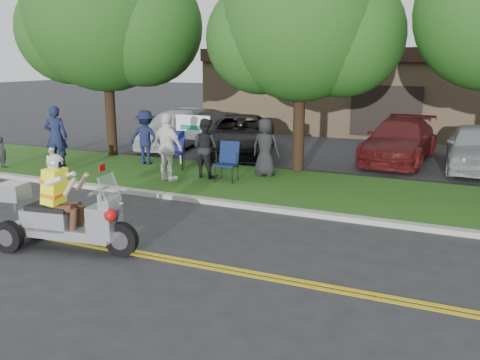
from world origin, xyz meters
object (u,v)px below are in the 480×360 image
at_px(parked_car_far_left, 174,128).
at_px(parked_car_mid, 240,135).
at_px(trike_scooter, 62,217).
at_px(spectator_adult_mid, 205,148).
at_px(lawn_chair_a, 228,159).
at_px(lawn_chair_b, 175,147).
at_px(spectator_adult_right, 168,147).
at_px(parked_car_right, 400,141).
at_px(spectator_adult_left, 56,136).
at_px(parked_car_left, 188,127).
at_px(parked_car_far_right, 476,147).

bearing_deg(parked_car_far_left, parked_car_mid, -14.00).
height_order(trike_scooter, spectator_adult_mid, spectator_adult_mid).
relative_size(lawn_chair_a, spectator_adult_mid, 0.64).
distance_m(lawn_chair_b, parked_car_mid, 3.61).
bearing_deg(spectator_adult_right, parked_car_right, -116.02).
relative_size(lawn_chair_b, spectator_adult_left, 0.60).
height_order(trike_scooter, parked_car_right, trike_scooter).
bearing_deg(lawn_chair_a, parked_car_left, 123.75).
relative_size(lawn_chair_b, parked_car_far_right, 0.27).
distance_m(parked_car_far_left, parked_car_left, 0.99).
bearing_deg(parked_car_right, lawn_chair_a, -122.56).
relative_size(parked_car_left, parked_car_far_right, 1.01).
distance_m(lawn_chair_b, parked_car_far_right, 9.73).
height_order(lawn_chair_a, spectator_adult_right, spectator_adult_right).
bearing_deg(spectator_adult_mid, parked_car_mid, -70.02).
height_order(lawn_chair_b, spectator_adult_mid, spectator_adult_mid).
relative_size(trike_scooter, spectator_adult_left, 1.43).
xyz_separation_m(trike_scooter, lawn_chair_b, (-1.66, 6.84, 0.13)).
bearing_deg(parked_car_far_left, spectator_adult_left, -112.30).
bearing_deg(lawn_chair_b, parked_car_mid, 54.03).
bearing_deg(trike_scooter, spectator_adult_right, 91.55).
bearing_deg(spectator_adult_right, lawn_chair_a, -138.11).
height_order(lawn_chair_a, parked_car_left, parked_car_left).
bearing_deg(parked_car_left, lawn_chair_b, -51.70).
relative_size(trike_scooter, parked_car_far_left, 0.61).
xyz_separation_m(spectator_adult_right, parked_car_left, (-3.02, 6.42, -0.35)).
relative_size(parked_car_mid, parked_car_far_right, 1.20).
height_order(spectator_adult_mid, parked_car_far_right, spectator_adult_mid).
relative_size(lawn_chair_b, parked_car_right, 0.23).
distance_m(lawn_chair_b, spectator_adult_mid, 1.66).
relative_size(trike_scooter, parked_car_left, 0.64).
height_order(lawn_chair_b, parked_car_far_right, parked_car_far_right).
bearing_deg(parked_car_mid, parked_car_left, 138.41).
height_order(lawn_chair_b, parked_car_mid, parked_car_mid).
distance_m(lawn_chair_a, parked_car_right, 6.83).
xyz_separation_m(spectator_adult_mid, spectator_adult_right, (-0.74, -0.89, 0.10)).
relative_size(parked_car_right, parked_car_far_right, 1.15).
bearing_deg(spectator_adult_right, parked_car_far_right, -128.59).
bearing_deg(parked_car_mid, spectator_adult_mid, -98.18).
bearing_deg(spectator_adult_left, lawn_chair_a, 158.73).
bearing_deg(parked_car_mid, parked_car_far_right, -14.24).
distance_m(spectator_adult_right, parked_car_right, 8.40).
bearing_deg(lawn_chair_a, spectator_adult_left, 179.65).
height_order(spectator_adult_mid, parked_car_right, spectator_adult_mid).
xyz_separation_m(spectator_adult_right, parked_car_mid, (-0.02, 5.14, -0.34)).
height_order(trike_scooter, lawn_chair_b, trike_scooter).
bearing_deg(spectator_adult_mid, trike_scooter, 101.36).
relative_size(spectator_adult_left, parked_car_far_right, 0.45).
bearing_deg(spectator_adult_left, lawn_chair_b, 174.42).
distance_m(trike_scooter, parked_car_far_right, 13.09).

